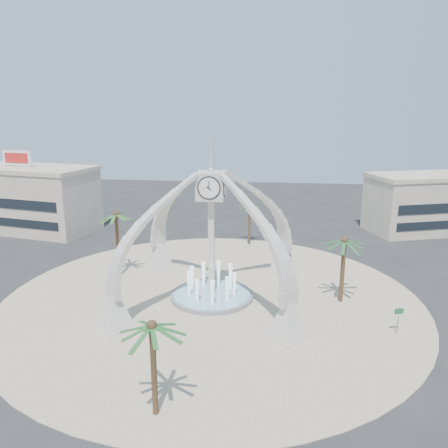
# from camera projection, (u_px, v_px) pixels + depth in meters

# --- Properties ---
(ground) EXTENTS (140.00, 140.00, 0.00)m
(ground) POSITION_uv_depth(u_px,v_px,m) (212.00, 298.00, 42.44)
(ground) COLOR #282828
(ground) RESTS_ON ground
(plaza) EXTENTS (40.00, 40.00, 0.06)m
(plaza) POSITION_uv_depth(u_px,v_px,m) (212.00, 298.00, 42.43)
(plaza) COLOR beige
(plaza) RESTS_ON ground
(clock_tower) EXTENTS (17.94, 17.94, 16.30)m
(clock_tower) POSITION_uv_depth(u_px,v_px,m) (211.00, 234.00, 40.79)
(clock_tower) COLOR silver
(clock_tower) RESTS_ON ground
(fountain) EXTENTS (8.00, 8.00, 3.62)m
(fountain) POSITION_uv_depth(u_px,v_px,m) (212.00, 295.00, 42.37)
(fountain) COLOR gray
(fountain) RESTS_ON ground
(building_nw) EXTENTS (23.75, 13.73, 11.90)m
(building_nw) POSITION_uv_depth(u_px,v_px,m) (22.00, 198.00, 65.83)
(building_nw) COLOR beige
(building_nw) RESTS_ON ground
(building_ne) EXTENTS (21.87, 14.17, 8.60)m
(building_ne) POSITION_uv_depth(u_px,v_px,m) (437.00, 202.00, 64.97)
(building_ne) COLOR beige
(building_ne) RESTS_ON ground
(palm_east) EXTENTS (5.70, 5.70, 6.91)m
(palm_east) POSITION_uv_depth(u_px,v_px,m) (345.00, 241.00, 40.08)
(palm_east) COLOR brown
(palm_east) RESTS_ON ground
(palm_west) EXTENTS (4.31, 4.31, 7.76)m
(palm_west) POSITION_uv_depth(u_px,v_px,m) (116.00, 215.00, 46.26)
(palm_west) COLOR brown
(palm_west) RESTS_ON ground
(palm_north) EXTENTS (4.01, 4.01, 6.19)m
(palm_north) POSITION_uv_depth(u_px,v_px,m) (250.00, 205.00, 57.88)
(palm_north) COLOR brown
(palm_north) RESTS_ON ground
(palm_south) EXTENTS (4.46, 4.46, 6.63)m
(palm_south) POSITION_uv_depth(u_px,v_px,m) (152.00, 327.00, 24.80)
(palm_south) COLOR brown
(palm_south) RESTS_ON ground
(street_sign) EXTENTS (0.84, 0.28, 2.38)m
(street_sign) POSITION_uv_depth(u_px,v_px,m) (399.00, 314.00, 35.26)
(street_sign) COLOR slate
(street_sign) RESTS_ON ground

